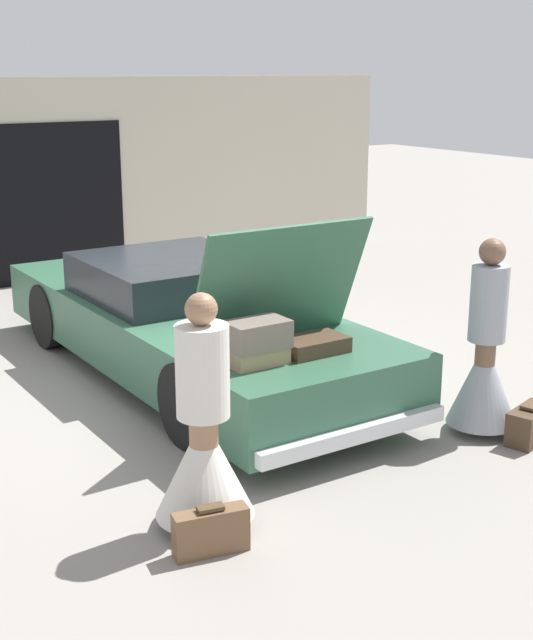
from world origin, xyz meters
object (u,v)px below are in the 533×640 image
Objects in this scene: car at (186,322)px; suitcase_beside_left_person at (211,531)px; person_left at (204,446)px; suitcase_beside_right_person at (530,424)px; person_right at (484,365)px.

car is 10.68× the size of suitcase_beside_left_person.
person_left is 2.90m from suitcase_beside_right_person.
car is 10.11× the size of suitcase_beside_right_person.
person_right is at bearing 116.17° from suitcase_beside_right_person.
car is 3.32× the size of person_left.
person_left reaches higher than suitcase_beside_left_person.
suitcase_beside_right_person is at bearing -62.95° from car.
person_right is (2.68, 0.12, 0.02)m from person_left.
suitcase_beside_right_person is at bearing 87.81° from person_left.
person_left is 0.55m from suitcase_beside_left_person.
suitcase_beside_left_person is at bearing 98.33° from person_right.
person_right is 3.31× the size of suitcase_beside_left_person.
car reaches higher than person_right.
car is 3.44m from suitcase_beside_left_person.
car is 3.05m from person_left.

